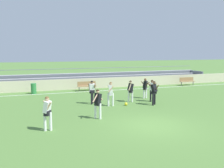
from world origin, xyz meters
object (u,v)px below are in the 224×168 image
object	(u,v)px
player_white_trailing_run	(111,92)
player_dark_dropping_back	(145,86)
player_white_on_ball	(152,89)
player_white_deep_cover	(92,90)
player_white_wide_right	(47,110)
player_dark_pressing_high	(98,101)
bench_far_left	(187,80)
player_dark_overlapping	(131,89)
bleacher_stand	(94,79)
player_dark_challenging	(154,91)
trash_bin	(34,89)
soccer_ball	(126,104)
bench_far_right	(87,85)

from	to	relation	value
player_white_trailing_run	player_dark_dropping_back	xyz separation A→B (m)	(3.58, 1.79, -0.04)
player_white_on_ball	player_dark_dropping_back	world-z (taller)	player_white_on_ball
player_white_deep_cover	player_white_wide_right	size ratio (longest dim) A/B	1.01
player_dark_pressing_high	player_dark_dropping_back	bearing A→B (deg)	40.83
bench_far_left	player_dark_overlapping	distance (m)	11.50
bleacher_stand	player_dark_challenging	xyz separation A→B (m)	(1.54, -10.96, 0.28)
trash_bin	player_dark_challenging	distance (m)	11.12
player_dark_dropping_back	player_white_deep_cover	bearing A→B (deg)	-171.91
bench_far_left	player_dark_challenging	distance (m)	11.54
trash_bin	player_dark_dropping_back	world-z (taller)	player_dark_dropping_back
player_dark_dropping_back	player_white_trailing_run	bearing A→B (deg)	-153.46
player_dark_dropping_back	player_white_wide_right	size ratio (longest dim) A/B	0.97
player_white_deep_cover	soccer_ball	world-z (taller)	player_white_deep_cover
player_dark_pressing_high	player_white_wide_right	world-z (taller)	player_dark_pressing_high
player_white_on_ball	player_white_deep_cover	distance (m)	4.58
bleacher_stand	player_dark_overlapping	size ratio (longest dim) A/B	16.83
player_dark_overlapping	player_dark_dropping_back	xyz separation A→B (m)	(1.70, 0.92, 0.01)
player_dark_challenging	player_white_deep_cover	world-z (taller)	player_dark_challenging
bench_far_left	player_dark_pressing_high	bearing A→B (deg)	-143.20
player_white_deep_cover	player_dark_dropping_back	size ratio (longest dim) A/B	1.04
bench_far_left	player_white_deep_cover	xyz separation A→B (m)	(-12.58, -5.99, 0.48)
player_dark_overlapping	player_white_deep_cover	distance (m)	2.95
player_white_on_ball	player_white_deep_cover	xyz separation A→B (m)	(-4.53, 0.67, 0.03)
player_white_trailing_run	player_white_wide_right	bearing A→B (deg)	-138.44
bench_far_right	player_dark_challenging	bearing A→B (deg)	-68.55
player_dark_pressing_high	bench_far_right	bearing A→B (deg)	80.26
player_dark_overlapping	player_white_deep_cover	world-z (taller)	player_white_deep_cover
player_dark_challenging	player_white_on_ball	world-z (taller)	player_dark_challenging
player_dark_overlapping	soccer_ball	bearing A→B (deg)	-127.00
bench_far_right	player_white_wide_right	size ratio (longest dim) A/B	1.06
bench_far_right	player_dark_challenging	world-z (taller)	player_dark_challenging
trash_bin	player_dark_pressing_high	xyz separation A→B (m)	(3.24, -9.82, 0.54)
bleacher_stand	player_dark_dropping_back	bearing A→B (deg)	-76.21
bench_far_right	player_white_on_ball	xyz separation A→B (m)	(3.51, -6.66, 0.45)
player_white_trailing_run	player_white_wide_right	world-z (taller)	player_white_trailing_run
bench_far_left	player_dark_pressing_high	world-z (taller)	player_dark_pressing_high
bench_far_right	player_dark_dropping_back	world-z (taller)	player_dark_dropping_back
trash_bin	player_white_deep_cover	xyz separation A→B (m)	(3.92, -5.89, 0.55)
bleacher_stand	player_white_deep_cover	world-z (taller)	bleacher_stand
trash_bin	player_white_deep_cover	world-z (taller)	player_white_deep_cover
player_dark_overlapping	player_white_wide_right	bearing A→B (deg)	-142.68
bleacher_stand	player_white_trailing_run	bearing A→B (deg)	-98.29
player_white_on_ball	soccer_ball	xyz separation A→B (m)	(-2.40, -0.66, -0.88)
bench_far_right	player_dark_pressing_high	size ratio (longest dim) A/B	1.06
player_dark_overlapping	player_white_wide_right	distance (m)	8.14
bench_far_left	player_white_trailing_run	bearing A→B (deg)	-148.30
bench_far_left	player_white_wide_right	xyz separation A→B (m)	(-16.12, -11.19, 0.46)
player_white_trailing_run	player_dark_dropping_back	distance (m)	4.00
trash_bin	soccer_ball	world-z (taller)	trash_bin
trash_bin	player_dark_dropping_back	bearing A→B (deg)	-31.43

